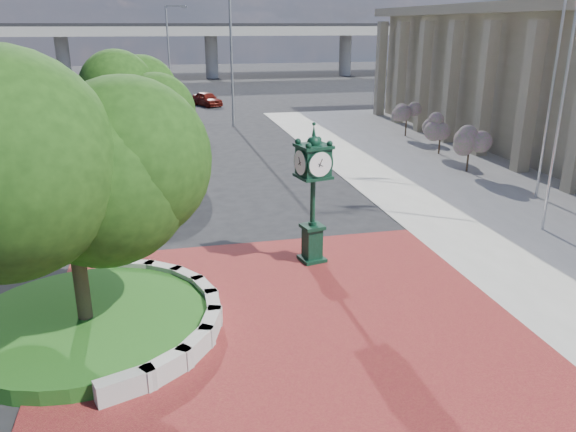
{
  "coord_description": "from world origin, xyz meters",
  "views": [
    {
      "loc": [
        -2.81,
        -13.39,
        7.4
      ],
      "look_at": [
        0.59,
        1.5,
        2.17
      ],
      "focal_mm": 35.0,
      "sensor_mm": 36.0,
      "label": 1
    }
  ],
  "objects_px": {
    "post_clock": "(313,189)",
    "street_lamp_near": "(234,43)",
    "street_lamp_far": "(171,49)",
    "flagpole_b": "(553,83)",
    "flagpole_a": "(562,105)",
    "parked_car": "(207,99)"
  },
  "relations": [
    {
      "from": "flagpole_b",
      "to": "flagpole_a",
      "type": "bearing_deg",
      "value": -122.81
    },
    {
      "from": "street_lamp_far",
      "to": "street_lamp_near",
      "type": "bearing_deg",
      "value": -69.18
    },
    {
      "from": "parked_car",
      "to": "flagpole_a",
      "type": "bearing_deg",
      "value": -98.89
    },
    {
      "from": "parked_car",
      "to": "post_clock",
      "type": "bearing_deg",
      "value": -112.96
    },
    {
      "from": "flagpole_b",
      "to": "street_lamp_near",
      "type": "bearing_deg",
      "value": 116.23
    },
    {
      "from": "street_lamp_near",
      "to": "flagpole_b",
      "type": "bearing_deg",
      "value": -63.77
    },
    {
      "from": "parked_car",
      "to": "flagpole_b",
      "type": "bearing_deg",
      "value": -93.56
    },
    {
      "from": "parked_car",
      "to": "street_lamp_near",
      "type": "height_order",
      "value": "street_lamp_near"
    },
    {
      "from": "post_clock",
      "to": "flagpole_b",
      "type": "xyz_separation_m",
      "value": [
        11.71,
        4.66,
        2.58
      ]
    },
    {
      "from": "post_clock",
      "to": "flagpole_a",
      "type": "relative_size",
      "value": 0.49
    },
    {
      "from": "street_lamp_near",
      "to": "street_lamp_far",
      "type": "distance_m",
      "value": 12.09
    },
    {
      "from": "post_clock",
      "to": "street_lamp_near",
      "type": "distance_m",
      "value": 26.39
    },
    {
      "from": "flagpole_b",
      "to": "street_lamp_far",
      "type": "relative_size",
      "value": 1.1
    },
    {
      "from": "flagpole_a",
      "to": "street_lamp_near",
      "type": "height_order",
      "value": "street_lamp_near"
    },
    {
      "from": "post_clock",
      "to": "street_lamp_far",
      "type": "bearing_deg",
      "value": 94.81
    },
    {
      "from": "street_lamp_near",
      "to": "street_lamp_far",
      "type": "xyz_separation_m",
      "value": [
        -4.29,
        11.27,
        -0.81
      ]
    },
    {
      "from": "flagpole_b",
      "to": "parked_car",
      "type": "bearing_deg",
      "value": 109.48
    },
    {
      "from": "flagpole_a",
      "to": "flagpole_b",
      "type": "height_order",
      "value": "flagpole_b"
    },
    {
      "from": "post_clock",
      "to": "flagpole_a",
      "type": "xyz_separation_m",
      "value": [
        9.28,
        0.9,
        2.21
      ]
    },
    {
      "from": "post_clock",
      "to": "street_lamp_far",
      "type": "distance_m",
      "value": 37.63
    },
    {
      "from": "parked_car",
      "to": "street_lamp_far",
      "type": "distance_m",
      "value": 5.56
    },
    {
      "from": "parked_car",
      "to": "street_lamp_near",
      "type": "xyz_separation_m",
      "value": [
        1.19,
        -11.8,
        5.4
      ]
    }
  ]
}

